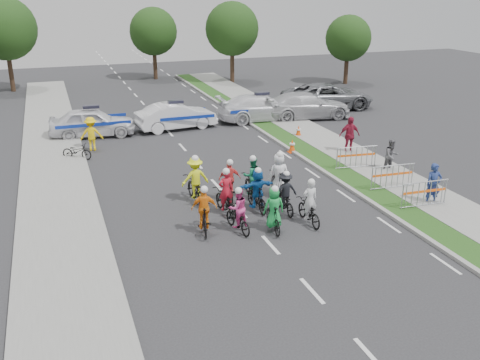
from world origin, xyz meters
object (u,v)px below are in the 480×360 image
object	(u,v)px
rider_0	(309,208)
rider_6	(226,199)
rider_4	(285,196)
barrier_2	(356,158)
cone_1	(298,131)
spectator_0	(434,184)
barrier_0	(424,195)
tree_4	(153,32)
barrier_1	(392,178)
cone_0	(292,146)
tree_2	(348,38)
tree_1	(232,29)
civilian_sedan	(307,106)
rider_8	(252,182)
police_car_1	(176,116)
tree_3	(4,29)
rider_5	(257,192)
spectator_2	(349,135)
rider_10	(195,184)
police_car_2	(262,108)
spectator_1	(391,156)
rider_2	(238,214)
rider_3	(204,215)
rider_7	(278,179)
rider_9	(229,184)
civilian_suv	(328,96)
rider_1	(273,213)
police_car_0	(92,122)

from	to	relation	value
rider_0	rider_6	world-z (taller)	rider_6
rider_4	barrier_2	xyz separation A→B (m)	(5.14, 3.38, -0.10)
cone_1	spectator_0	bearing A→B (deg)	-86.68
rider_4	barrier_0	size ratio (longest dim) A/B	0.84
barrier_2	tree_4	xyz separation A→B (m)	(-3.70, 28.28, 3.63)
barrier_2	barrier_1	bearing A→B (deg)	-90.00
cone_0	cone_1	distance (m)	2.96
tree_2	tree_1	bearing A→B (deg)	156.04
civilian_sedan	rider_8	bearing A→B (deg)	151.83
police_car_1	tree_3	world-z (taller)	tree_3
rider_4	rider_5	world-z (taller)	rider_5
spectator_2	tree_2	world-z (taller)	tree_2
rider_10	spectator_0	world-z (taller)	rider_10
rider_10	spectator_0	size ratio (longest dim) A/B	1.16
rider_4	barrier_1	bearing A→B (deg)	-171.64
police_car_2	tree_1	distance (m)	14.65
spectator_1	spectator_0	bearing A→B (deg)	-105.10
rider_5	rider_8	xyz separation A→B (m)	(0.29, 1.31, -0.07)
rider_2	rider_8	world-z (taller)	rider_8
rider_2	spectator_2	xyz separation A→B (m)	(8.35, 6.66, 0.33)
rider_4	spectator_1	xyz separation A→B (m)	(6.50, 2.61, 0.10)
rider_8	rider_3	bearing A→B (deg)	45.69
rider_5	cone_0	bearing A→B (deg)	-128.09
rider_6	spectator_0	world-z (taller)	rider_6
rider_7	rider_9	xyz separation A→B (m)	(-1.98, 0.31, -0.08)
police_car_2	civilian_suv	bearing A→B (deg)	-71.00
rider_8	tree_3	xyz separation A→B (m)	(-9.93, 27.85, 4.21)
rider_1	spectator_1	size ratio (longest dim) A/B	1.13
police_car_0	police_car_2	xyz separation A→B (m)	(10.40, 0.21, 0.01)
rider_0	rider_10	distance (m)	4.71
rider_2	rider_3	bearing A→B (deg)	-22.64
spectator_0	tree_4	bearing A→B (deg)	110.68
rider_10	rider_7	bearing A→B (deg)	165.84
spectator_1	cone_1	size ratio (longest dim) A/B	2.18
police_car_0	tree_4	world-z (taller)	tree_4
rider_7	tree_1	size ratio (longest dim) A/B	0.29
rider_6	barrier_0	distance (m)	7.58
rider_9	rider_4	bearing A→B (deg)	140.74
tree_2	rider_6	bearing A→B (deg)	-128.88
tree_3	cone_0	bearing A→B (deg)	-58.27
rider_1	spectator_0	xyz separation A→B (m)	(6.76, 0.07, 0.17)
rider_8	tree_1	distance (m)	27.36
rider_0	spectator_1	world-z (taller)	rider_0
rider_0	rider_2	distance (m)	2.63
spectator_2	rider_4	bearing A→B (deg)	-134.28
rider_0	rider_8	xyz separation A→B (m)	(-1.03, 3.03, 0.09)
barrier_0	tree_1	size ratio (longest dim) A/B	0.29
tree_4	cone_1	bearing A→B (deg)	-80.69
rider_3	tree_4	bearing A→B (deg)	-86.75
cone_0	cone_1	bearing A→B (deg)	58.03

